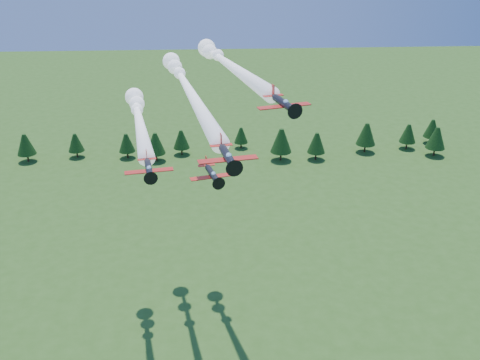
{
  "coord_description": "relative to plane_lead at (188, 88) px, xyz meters",
  "views": [
    {
      "loc": [
        -1.62,
        -71.69,
        74.11
      ],
      "look_at": [
        2.67,
        0.0,
        40.49
      ],
      "focal_mm": 40.0,
      "sensor_mm": 36.0,
      "label": 1
    }
  ],
  "objects": [
    {
      "name": "plane_lead",
      "position": [
        0.0,
        0.0,
        0.0
      ],
      "size": [
        15.55,
        59.64,
        3.7
      ],
      "rotation": [
        0.0,
        0.0,
        0.18
      ],
      "color": "black",
      "rests_on": "ground"
    },
    {
      "name": "plane_left",
      "position": [
        -9.2,
        -0.62,
        -5.22
      ],
      "size": [
        11.67,
        41.52,
        3.7
      ],
      "rotation": [
        0.0,
        0.0,
        0.17
      ],
      "color": "black",
      "rests_on": "ground"
    },
    {
      "name": "plane_right",
      "position": [
        7.49,
        4.87,
        3.21
      ],
      "size": [
        17.15,
        46.78,
        3.7
      ],
      "rotation": [
        0.0,
        0.0,
        0.27
      ],
      "color": "black",
      "rests_on": "ground"
    },
    {
      "name": "plane_slot",
      "position": [
        4.0,
        -16.31,
        -9.81
      ],
      "size": [
        7.5,
        8.29,
        2.62
      ],
      "rotation": [
        0.0,
        0.0,
        0.25
      ],
      "color": "black",
      "rests_on": "ground"
    },
    {
      "name": "treeline",
      "position": [
        15.71,
        84.15,
        -41.77
      ],
      "size": [
        173.71,
        19.99,
        11.65
      ],
      "color": "#382314",
      "rests_on": "ground"
    }
  ]
}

